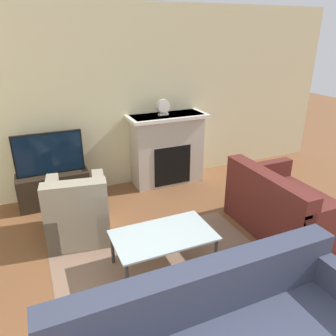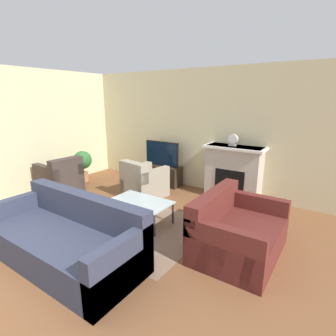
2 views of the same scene
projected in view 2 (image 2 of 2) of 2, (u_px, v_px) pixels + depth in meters
wall_back at (190, 130)px, 6.07m from camera, size 8.58×0.06×2.70m
wall_left at (27, 132)px, 5.76m from camera, size 0.06×7.52×2.70m
area_rug at (135, 226)px, 4.38m from camera, size 2.23×1.80×0.00m
fireplace at (233, 172)px, 5.43m from camera, size 1.23×0.49×1.12m
tv_stand at (162, 175)px, 6.44m from camera, size 0.97×0.38×0.48m
tv at (162, 154)px, 6.30m from camera, size 0.91×0.06×0.59m
couch_sectional at (66, 239)px, 3.41m from camera, size 2.24×0.96×0.82m
couch_loveseat at (236, 233)px, 3.57m from camera, size 0.99×1.36×0.82m
armchair_by_window at (60, 179)px, 5.88m from camera, size 0.90×0.78×0.82m
armchair_accent at (144, 184)px, 5.57m from camera, size 0.81×0.92×0.82m
coffee_table at (141, 203)px, 4.42m from camera, size 1.03×0.60×0.39m
potted_plant at (83, 162)px, 6.60m from camera, size 0.45×0.45×0.78m
mantel_clock at (233, 140)px, 5.30m from camera, size 0.21×0.07×0.24m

